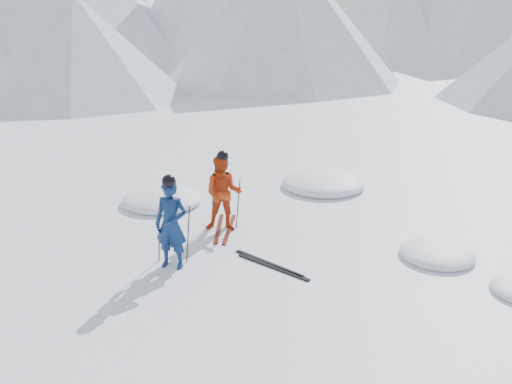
# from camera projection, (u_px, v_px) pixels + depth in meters

# --- Properties ---
(ground) EXTENTS (160.00, 160.00, 0.00)m
(ground) POSITION_uv_depth(u_px,v_px,m) (344.00, 256.00, 10.92)
(ground) COLOR white
(ground) RESTS_ON ground
(skier_blue) EXTENTS (0.69, 0.50, 1.75)m
(skier_blue) POSITION_uv_depth(u_px,v_px,m) (171.00, 225.00, 10.19)
(skier_blue) COLOR navy
(skier_blue) RESTS_ON ground
(skier_red) EXTENTS (0.89, 0.73, 1.72)m
(skier_red) POSITION_uv_depth(u_px,v_px,m) (223.00, 193.00, 11.93)
(skier_red) COLOR #BD350F
(skier_red) RESTS_ON ground
(pole_blue_left) EXTENTS (0.12, 0.08, 1.16)m
(pole_blue_left) POSITION_uv_depth(u_px,v_px,m) (159.00, 235.00, 10.46)
(pole_blue_left) COLOR black
(pole_blue_left) RESTS_ON ground
(pole_blue_right) EXTENTS (0.12, 0.07, 1.16)m
(pole_blue_right) POSITION_uv_depth(u_px,v_px,m) (188.00, 234.00, 10.48)
(pole_blue_right) COLOR black
(pole_blue_right) RESTS_ON ground
(pole_red_left) EXTENTS (0.12, 0.09, 1.15)m
(pole_red_left) POSITION_uv_depth(u_px,v_px,m) (213.00, 201.00, 12.30)
(pole_red_left) COLOR black
(pole_red_left) RESTS_ON ground
(pole_red_right) EXTENTS (0.12, 0.08, 1.15)m
(pole_red_right) POSITION_uv_depth(u_px,v_px,m) (238.00, 204.00, 12.12)
(pole_red_right) COLOR black
(pole_red_right) RESTS_ON ground
(ski_worn_left) EXTENTS (0.30, 1.70, 0.03)m
(ski_worn_left) POSITION_uv_depth(u_px,v_px,m) (219.00, 229.00, 12.22)
(ski_worn_left) COLOR black
(ski_worn_left) RESTS_ON ground
(ski_worn_right) EXTENTS (0.18, 1.70, 0.03)m
(ski_worn_right) POSITION_uv_depth(u_px,v_px,m) (229.00, 229.00, 12.19)
(ski_worn_right) COLOR black
(ski_worn_right) RESTS_ON ground
(ski_loose_a) EXTENTS (1.47, 1.02, 0.03)m
(ski_loose_a) POSITION_uv_depth(u_px,v_px,m) (269.00, 263.00, 10.56)
(ski_loose_a) COLOR black
(ski_loose_a) RESTS_ON ground
(ski_loose_b) EXTENTS (1.50, 0.97, 0.03)m
(ski_loose_b) POSITION_uv_depth(u_px,v_px,m) (273.00, 267.00, 10.41)
(ski_loose_b) COLOR black
(ski_loose_b) RESTS_ON ground
(snow_lumps) EXTENTS (9.29, 7.16, 0.51)m
(snow_lumps) POSITION_uv_depth(u_px,v_px,m) (289.00, 204.00, 13.80)
(snow_lumps) COLOR white
(snow_lumps) RESTS_ON ground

